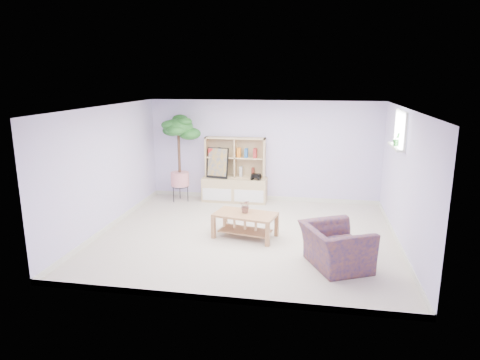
% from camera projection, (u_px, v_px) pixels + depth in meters
% --- Properties ---
extents(floor, '(5.50, 5.00, 0.01)m').
position_uv_depth(floor, '(247.00, 236.00, 8.09)').
color(floor, '#BBAF96').
rests_on(floor, ground).
extents(ceiling, '(5.50, 5.00, 0.01)m').
position_uv_depth(ceiling, '(247.00, 108.00, 7.53)').
color(ceiling, white).
rests_on(ceiling, walls).
extents(walls, '(5.51, 5.01, 2.40)m').
position_uv_depth(walls, '(247.00, 174.00, 7.81)').
color(walls, '#D0CAFF').
rests_on(walls, floor).
extents(baseboard, '(5.50, 5.00, 0.10)m').
position_uv_depth(baseboard, '(247.00, 233.00, 8.08)').
color(baseboard, silver).
rests_on(baseboard, floor).
extents(window, '(0.10, 0.98, 0.68)m').
position_uv_depth(window, '(401.00, 130.00, 7.74)').
color(window, silver).
rests_on(window, walls).
extents(window_sill, '(0.14, 1.00, 0.04)m').
position_uv_depth(window_sill, '(396.00, 147.00, 7.82)').
color(window_sill, silver).
rests_on(window_sill, walls).
extents(storage_unit, '(1.54, 0.52, 1.54)m').
position_uv_depth(storage_unit, '(235.00, 170.00, 10.17)').
color(storage_unit, tan).
rests_on(storage_unit, floor).
extents(poster, '(0.54, 0.21, 0.73)m').
position_uv_depth(poster, '(218.00, 163.00, 10.13)').
color(poster, '#ECA70C').
rests_on(poster, storage_unit).
extents(toy_truck, '(0.32, 0.24, 0.16)m').
position_uv_depth(toy_truck, '(256.00, 176.00, 10.01)').
color(toy_truck, black).
rests_on(toy_truck, storage_unit).
extents(coffee_table, '(1.23, 0.84, 0.46)m').
position_uv_depth(coffee_table, '(245.00, 225.00, 7.98)').
color(coffee_table, tan).
rests_on(coffee_table, floor).
extents(table_plant, '(0.26, 0.24, 0.26)m').
position_uv_depth(table_plant, '(246.00, 206.00, 7.94)').
color(table_plant, '#226A30').
rests_on(table_plant, coffee_table).
extents(floor_tree, '(0.87, 0.87, 2.07)m').
position_uv_depth(floor_tree, '(179.00, 159.00, 10.13)').
color(floor_tree, '#17411C').
rests_on(floor_tree, floor).
extents(armchair, '(1.25, 1.31, 0.76)m').
position_uv_depth(armchair, '(336.00, 244.00, 6.70)').
color(armchair, navy).
rests_on(armchair, floor).
extents(sill_plant, '(0.16, 0.14, 0.25)m').
position_uv_depth(sill_plant, '(397.00, 139.00, 7.77)').
color(sill_plant, '#17411C').
rests_on(sill_plant, window_sill).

